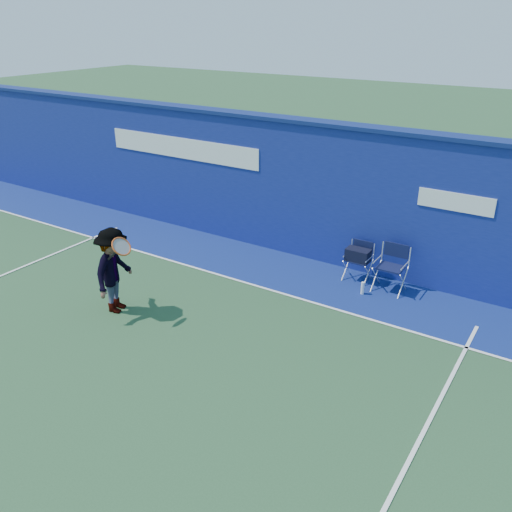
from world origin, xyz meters
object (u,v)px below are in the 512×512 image
Objects in this scene: directors_chair_left at (358,265)px; directors_chair_right at (390,277)px; water_bottle at (363,288)px; tennis_player at (114,270)px.

directors_chair_left is 0.87× the size of directors_chair_right.
water_bottle is 0.16× the size of tennis_player.
water_bottle is (-0.38, -0.44, -0.17)m from directors_chair_right.
directors_chair_left is at bearing 47.63° from tennis_player.
directors_chair_right is (0.73, -0.09, -0.05)m from directors_chair_left.
tennis_player is (-3.29, -3.60, 0.48)m from directors_chair_left.
tennis_player is at bearing -138.84° from directors_chair_right.
tennis_player reaches higher than directors_chair_left.
directors_chair_left is 0.67m from water_bottle.
directors_chair_right is 5.36m from tennis_player.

